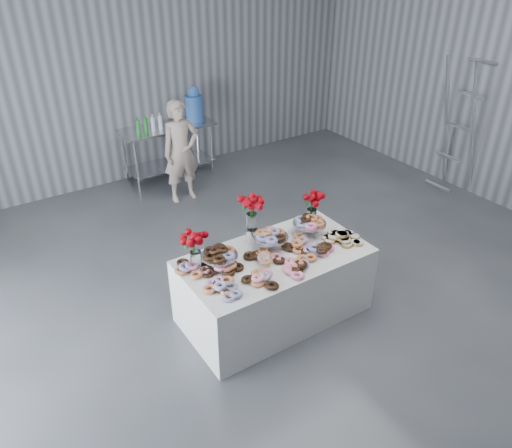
{
  "coord_description": "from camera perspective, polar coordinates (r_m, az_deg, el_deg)",
  "views": [
    {
      "loc": [
        -2.69,
        -2.95,
        3.56
      ],
      "look_at": [
        -0.3,
        0.66,
        1.0
      ],
      "focal_mm": 35.0,
      "sensor_mm": 36.0,
      "label": 1
    }
  ],
  "objects": [
    {
      "name": "person",
      "position": [
        7.44,
        -8.55,
        8.16
      ],
      "size": [
        0.57,
        0.39,
        1.52
      ],
      "primitive_type": "imported",
      "rotation": [
        0.0,
        0.0,
        -0.06
      ],
      "color": "#CC8C93",
      "rests_on": "ground"
    },
    {
      "name": "bouquet_center",
      "position": [
        5.02,
        -0.49,
        1.65
      ],
      "size": [
        0.26,
        0.26,
        0.57
      ],
      "color": "silver",
      "rests_on": "display_table"
    },
    {
      "name": "drink_bottles",
      "position": [
        7.86,
        -12.11,
        11.19
      ],
      "size": [
        0.54,
        0.08,
        0.27
      ],
      "primitive_type": null,
      "color": "#268C33",
      "rests_on": "prep_table"
    },
    {
      "name": "ground",
      "position": [
        5.35,
        6.68,
        -11.38
      ],
      "size": [
        9.0,
        9.0,
        0.0
      ],
      "primitive_type": "plane",
      "color": "#35383D",
      "rests_on": "ground"
    },
    {
      "name": "display_table",
      "position": [
        5.22,
        2.11,
        -7.03
      ],
      "size": [
        1.91,
        1.01,
        0.75
      ],
      "primitive_type": "cube",
      "rotation": [
        0.0,
        0.0,
        -0.01
      ],
      "color": "white",
      "rests_on": "ground"
    },
    {
      "name": "room_walls",
      "position": [
        3.98,
        5.19,
        17.08
      ],
      "size": [
        8.04,
        9.04,
        4.02
      ],
      "color": "gray",
      "rests_on": "ground"
    },
    {
      "name": "cake_stand_mid",
      "position": [
        5.05,
        1.71,
        -1.34
      ],
      "size": [
        0.36,
        0.36,
        0.17
      ],
      "color": "silver",
      "rests_on": "display_table"
    },
    {
      "name": "prep_table",
      "position": [
        8.2,
        -10.0,
        9.13
      ],
      "size": [
        1.5,
        0.6,
        0.9
      ],
      "color": "silver",
      "rests_on": "ground"
    },
    {
      "name": "cake_stand_left",
      "position": [
        4.79,
        -4.22,
        -3.42
      ],
      "size": [
        0.36,
        0.36,
        0.17
      ],
      "color": "silver",
      "rests_on": "display_table"
    },
    {
      "name": "water_jug",
      "position": [
        8.23,
        -7.1,
        13.34
      ],
      "size": [
        0.28,
        0.28,
        0.55
      ],
      "color": "#417ADF",
      "rests_on": "prep_table"
    },
    {
      "name": "cake_stand_right",
      "position": [
        5.31,
        6.14,
        0.23
      ],
      "size": [
        0.36,
        0.36,
        0.17
      ],
      "color": "silver",
      "rests_on": "display_table"
    },
    {
      "name": "stepladder",
      "position": [
        8.12,
        22.19,
        10.29
      ],
      "size": [
        0.75,
        0.52,
        2.08
      ],
      "primitive_type": null,
      "rotation": [
        0.0,
        -0.25,
        0.0
      ],
      "color": "silver",
      "rests_on": "ground"
    },
    {
      "name": "bouquet_right",
      "position": [
        5.42,
        6.48,
        2.77
      ],
      "size": [
        0.26,
        0.26,
        0.42
      ],
      "color": "white",
      "rests_on": "display_table"
    },
    {
      "name": "danish_pile",
      "position": [
        5.28,
        9.81,
        -1.34
      ],
      "size": [
        0.48,
        0.48,
        0.11
      ],
      "primitive_type": null,
      "color": "silver",
      "rests_on": "display_table"
    },
    {
      "name": "bouquet_left",
      "position": [
        4.7,
        -7.02,
        -2.0
      ],
      "size": [
        0.26,
        0.26,
        0.42
      ],
      "color": "white",
      "rests_on": "display_table"
    },
    {
      "name": "donut_mounds",
      "position": [
        4.94,
        2.54,
        -3.47
      ],
      "size": [
        1.81,
        0.81,
        0.09
      ],
      "primitive_type": null,
      "rotation": [
        0.0,
        0.0,
        -0.01
      ],
      "color": "#E18B52",
      "rests_on": "display_table"
    }
  ]
}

